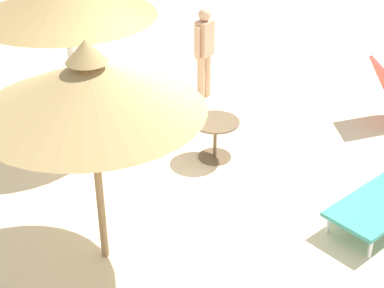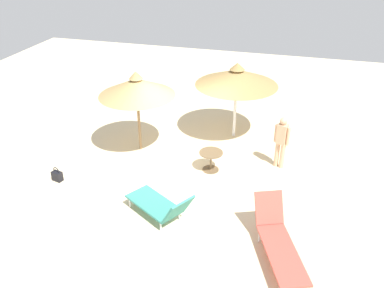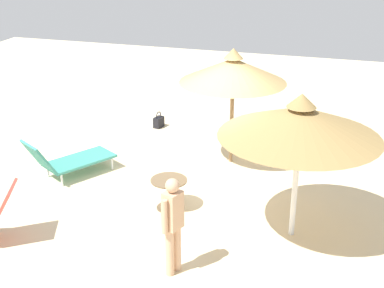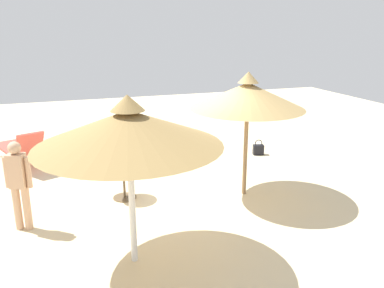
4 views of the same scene
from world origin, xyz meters
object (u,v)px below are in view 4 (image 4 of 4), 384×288
lounge_chair_back (132,144)px  handbag (258,149)px  side_table_round (124,179)px  person_standing_front (19,181)px  parasol_umbrella_near_right (128,128)px  lounge_chair_edge (20,148)px  parasol_umbrella_far_left (248,96)px

lounge_chair_back → handbag: size_ratio=4.52×
side_table_round → person_standing_front: bearing=111.1°
parasol_umbrella_near_right → lounge_chair_edge: bearing=19.9°
parasol_umbrella_near_right → lounge_chair_back: size_ratio=1.36×
lounge_chair_edge → person_standing_front: bearing=-175.7°
person_standing_front → side_table_round: person_standing_front is taller
person_standing_front → handbag: size_ratio=3.70×
lounge_chair_back → lounge_chair_edge: 2.80m
parasol_umbrella_far_left → lounge_chair_back: 3.89m
parasol_umbrella_far_left → side_table_round: size_ratio=3.75×
handbag → person_standing_front: bearing=112.3°
handbag → side_table_round: bearing=112.8°
parasol_umbrella_near_right → lounge_chair_edge: 5.76m
lounge_chair_back → side_table_round: size_ratio=2.84×
parasol_umbrella_far_left → lounge_chair_back: (3.04, 1.77, -1.66)m
lounge_chair_edge → side_table_round: bearing=-143.8°
lounge_chair_back → side_table_round: lounge_chair_back is taller
lounge_chair_edge → side_table_round: 3.61m
lounge_chair_edge → side_table_round: lounge_chair_edge is taller
side_table_round → parasol_umbrella_near_right: bearing=173.9°
lounge_chair_edge → handbag: lounge_chair_edge is taller
parasol_umbrella_near_right → handbag: 6.06m
parasol_umbrella_far_left → handbag: size_ratio=5.97×
person_standing_front → side_table_round: bearing=-68.9°
person_standing_front → lounge_chair_back: bearing=-38.2°
lounge_chair_edge → side_table_round: (-2.91, -2.13, -0.03)m
parasol_umbrella_near_right → handbag: parasol_umbrella_near_right is taller
person_standing_front → handbag: 6.31m
lounge_chair_edge → handbag: (-1.25, -6.07, -0.28)m
parasol_umbrella_far_left → lounge_chair_back: parasol_umbrella_far_left is taller
person_standing_front → parasol_umbrella_far_left: bearing=-88.4°
lounge_chair_edge → handbag: size_ratio=5.27×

